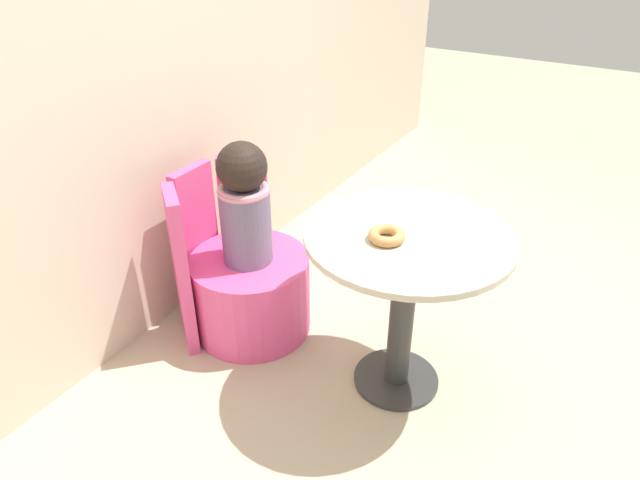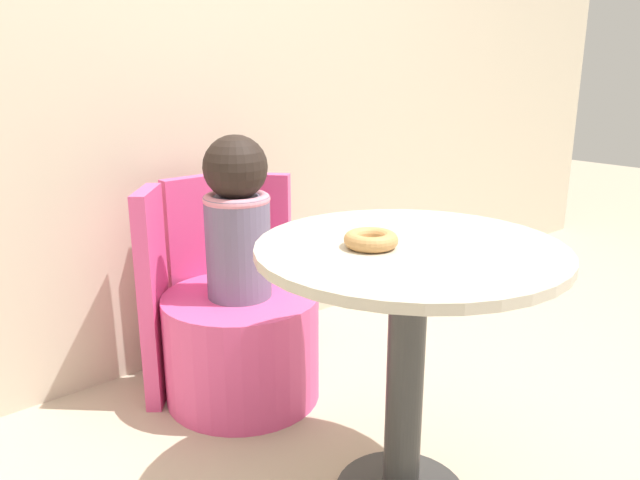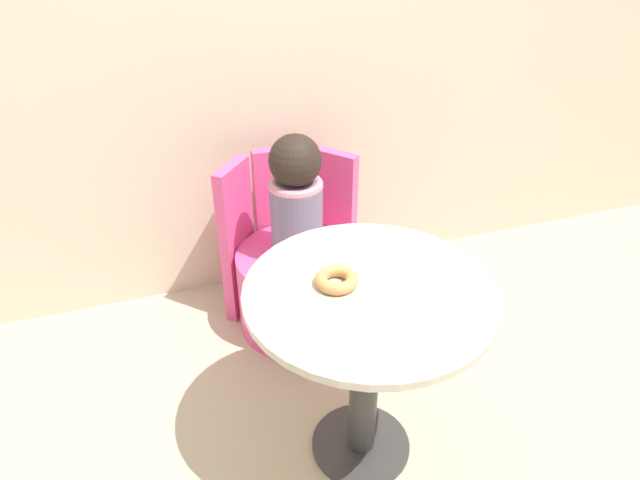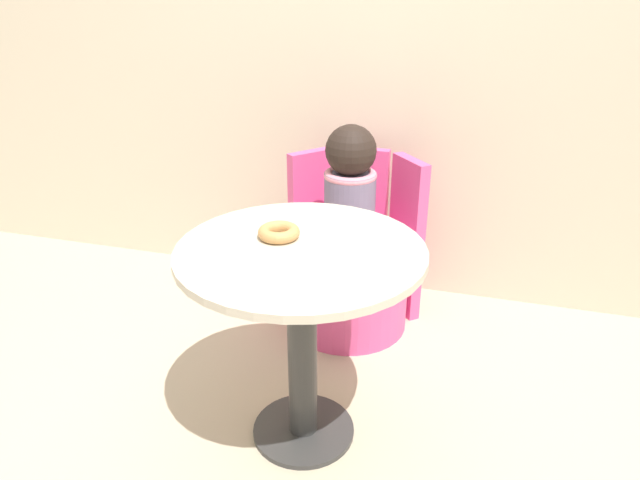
% 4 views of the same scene
% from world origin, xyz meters
% --- Properties ---
extents(ground_plane, '(12.00, 12.00, 0.00)m').
position_xyz_m(ground_plane, '(0.00, 0.00, 0.00)').
color(ground_plane, '#B7A88E').
extents(back_wall, '(6.00, 0.06, 2.40)m').
position_xyz_m(back_wall, '(0.00, 1.13, 1.20)').
color(back_wall, beige).
rests_on(back_wall, ground_plane).
extents(round_table, '(0.74, 0.74, 0.70)m').
position_xyz_m(round_table, '(0.08, -0.01, 0.53)').
color(round_table, '#333333').
rests_on(round_table, ground_plane).
extents(tub_chair, '(0.52, 0.52, 0.37)m').
position_xyz_m(tub_chair, '(0.06, 0.70, 0.18)').
color(tub_chair, '#E54C8C').
rests_on(tub_chair, ground_plane).
extents(booth_backrest, '(0.62, 0.23, 0.73)m').
position_xyz_m(booth_backrest, '(0.06, 0.92, 0.36)').
color(booth_backrest, '#E54C8C').
rests_on(booth_backrest, ground_plane).
extents(child_figure, '(0.22, 0.22, 0.53)m').
position_xyz_m(child_figure, '(0.06, 0.70, 0.64)').
color(child_figure, slate).
rests_on(child_figure, tub_chair).
extents(donut, '(0.13, 0.13, 0.04)m').
position_xyz_m(donut, '(-0.01, 0.04, 0.72)').
color(donut, tan).
rests_on(donut, round_table).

